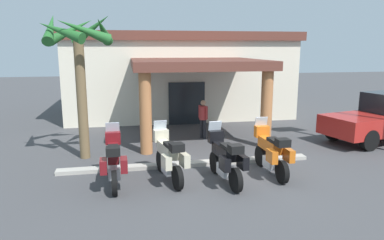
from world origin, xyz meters
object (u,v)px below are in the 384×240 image
object	(u,v)px
motel_building	(177,73)
pickup_truck_red	(384,118)
pedestrian	(203,117)
motorcycle_orange	(271,152)
motorcycle_cream	(169,157)
motorcycle_maroon	(114,161)
motorcycle_black	(225,159)
palm_tree_roadside	(78,49)

from	to	relation	value
motel_building	pickup_truck_red	size ratio (longest dim) A/B	2.26
pedestrian	pickup_truck_red	world-z (taller)	pickup_truck_red
motorcycle_orange	pickup_truck_red	size ratio (longest dim) A/B	0.40
motorcycle_cream	motorcycle_orange	size ratio (longest dim) A/B	0.99
motorcycle_maroon	motorcycle_black	xyz separation A→B (m)	(3.09, -0.42, 0.00)
palm_tree_roadside	motorcycle_black	bearing A→B (deg)	-37.18
motorcycle_cream	motorcycle_black	world-z (taller)	same
motel_building	pickup_truck_red	distance (m)	10.96
pickup_truck_red	pedestrian	bearing A→B (deg)	152.95
motorcycle_orange	pickup_truck_red	xyz separation A→B (m)	(6.18, 2.88, 0.24)
motorcycle_maroon	motorcycle_orange	bearing A→B (deg)	-91.91
pedestrian	motorcycle_maroon	bearing A→B (deg)	22.58
motel_building	motorcycle_orange	bearing A→B (deg)	-83.12
motorcycle_orange	motorcycle_black	bearing A→B (deg)	102.21
motorcycle_cream	pickup_truck_red	bearing A→B (deg)	-83.45
motorcycle_orange	pedestrian	bearing A→B (deg)	11.66
motorcycle_cream	pedestrian	distance (m)	5.02
motorcycle_maroon	motorcycle_orange	xyz separation A→B (m)	(4.63, -0.06, 0.00)
motorcycle_black	palm_tree_roadside	world-z (taller)	palm_tree_roadside
motorcycle_black	motorcycle_orange	xyz separation A→B (m)	(1.54, 0.36, 0.00)
motorcycle_black	motel_building	bearing A→B (deg)	-7.76
motorcycle_maroon	pickup_truck_red	bearing A→B (deg)	-76.54
motorcycle_maroon	motorcycle_cream	xyz separation A→B (m)	(1.54, 0.04, 0.00)
motel_building	pickup_truck_red	world-z (taller)	motel_building
motorcycle_cream	pedestrian	world-z (taller)	pedestrian
motel_building	motorcycle_black	size ratio (longest dim) A/B	5.61
motel_building	palm_tree_roadside	size ratio (longest dim) A/B	2.49
motorcycle_orange	palm_tree_roadside	xyz separation A→B (m)	(-5.68, 2.78, 3.03)
motel_building	motorcycle_maroon	bearing A→B (deg)	-106.87
motorcycle_cream	motorcycle_orange	xyz separation A→B (m)	(3.08, -0.10, 0.00)
pedestrian	palm_tree_roadside	bearing A→B (deg)	-7.33
palm_tree_roadside	motorcycle_maroon	bearing A→B (deg)	-68.90
motorcycle_cream	palm_tree_roadside	distance (m)	4.80
motorcycle_cream	motorcycle_orange	distance (m)	3.09
motorcycle_cream	motorcycle_orange	world-z (taller)	same
motorcycle_black	pedestrian	world-z (taller)	pedestrian
motorcycle_black	pickup_truck_red	xyz separation A→B (m)	(7.72, 3.24, 0.24)
palm_tree_roadside	pickup_truck_red	bearing A→B (deg)	0.49
motorcycle_cream	motel_building	bearing A→B (deg)	-20.35
motorcycle_black	motorcycle_orange	bearing A→B (deg)	-82.73
motorcycle_maroon	pedestrian	size ratio (longest dim) A/B	1.37
pedestrian	palm_tree_roadside	size ratio (longest dim) A/B	0.32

